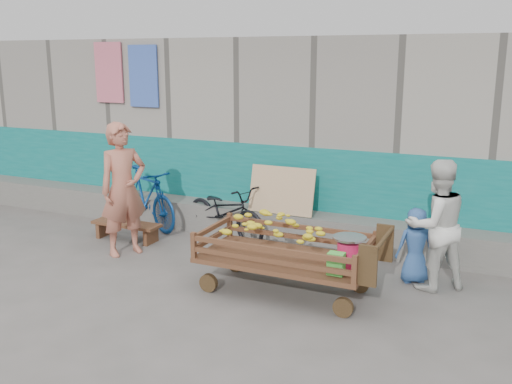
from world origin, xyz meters
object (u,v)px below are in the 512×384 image
at_px(banana_cart, 282,242).
at_px(bicycle_dark, 225,212).
at_px(vendor_man, 123,189).
at_px(bicycle_blue, 146,198).
at_px(woman, 436,225).
at_px(child, 415,245).
at_px(bench, 127,227).

distance_m(banana_cart, bicycle_dark, 2.19).
bearing_deg(vendor_man, bicycle_blue, 50.67).
bearing_deg(woman, bicycle_blue, -45.77).
relative_size(banana_cart, bicycle_blue, 1.31).
bearing_deg(child, bicycle_blue, -38.74).
bearing_deg(bicycle_dark, banana_cart, -116.15).
xyz_separation_m(child, bicycle_dark, (-2.91, 0.57, -0.05)).
bearing_deg(woman, bench, -37.27).
distance_m(woman, bicycle_dark, 3.24).
bearing_deg(bench, bicycle_blue, 98.85).
height_order(banana_cart, bicycle_dark, banana_cart).
distance_m(bench, child, 4.25).
relative_size(banana_cart, bicycle_dark, 1.34).
bearing_deg(vendor_man, bicycle_dark, -10.19).
bearing_deg(child, bicycle_dark, -42.34).
bearing_deg(bicycle_blue, banana_cart, -93.34).
distance_m(vendor_man, bicycle_blue, 1.35).
height_order(bench, bicycle_blue, bicycle_blue).
distance_m(banana_cart, child, 1.68).
xyz_separation_m(banana_cart, vendor_man, (-2.50, 0.35, 0.31)).
relative_size(vendor_man, woman, 1.18).
bearing_deg(bicycle_blue, woman, -74.40).
distance_m(banana_cart, bicycle_blue, 3.35).
height_order(bench, woman, woman).
bearing_deg(bench, child, 1.55).
distance_m(child, bicycle_dark, 2.97).
relative_size(woman, bicycle_blue, 0.95).
distance_m(vendor_man, bicycle_dark, 1.61).
height_order(bench, child, child).
xyz_separation_m(bench, bicycle_dark, (1.33, 0.68, 0.22)).
relative_size(bicycle_dark, bicycle_blue, 0.98).
relative_size(bench, bicycle_blue, 0.66).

